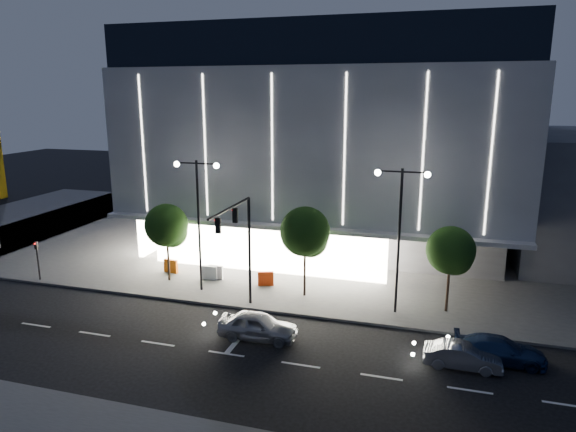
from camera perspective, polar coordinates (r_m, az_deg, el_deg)
The scene contains 17 objects.
ground at distance 29.75m, azimuth -9.35°, elevation -13.03°, with size 160.00×160.00×0.00m, color black.
sidewalk_museum at distance 50.11m, azimuth 7.84°, elevation -1.81°, with size 70.00×40.00×0.15m, color #474747.
museum at distance 47.19m, azimuth 5.44°, elevation 8.67°, with size 30.00×25.80×18.00m.
traffic_mast at distance 30.42m, azimuth -5.31°, elevation -2.14°, with size 0.33×5.89×7.07m.
street_lamp_west at distance 34.15m, azimuth -9.96°, elevation 1.05°, with size 3.16×0.36×9.00m.
street_lamp_east at distance 30.79m, azimuth 12.33°, elevation -0.42°, with size 3.16×0.36×9.00m.
ped_signal_far at distance 40.70m, azimuth -26.07°, elevation -4.06°, with size 0.22×0.24×3.00m.
tree_left at distance 36.84m, azimuth -13.30°, elevation -1.27°, with size 3.02×3.02×5.72m.
tree_mid at distance 33.08m, azimuth 1.95°, elevation -2.05°, with size 3.25×3.25×6.15m.
tree_right at distance 32.28m, azimuth 17.65°, elevation -3.93°, with size 2.91×2.91×5.51m.
car_lead at distance 28.86m, azimuth -3.38°, elevation -12.08°, with size 1.78×4.41×1.50m, color #9C9FA4.
car_second at distance 27.50m, azimuth 18.81°, elevation -14.51°, with size 1.30×3.73×1.23m, color #97999E.
car_third at distance 28.64m, azimuth 22.45°, elevation -13.60°, with size 1.81×4.45×1.29m, color navy.
barrier_a at distance 39.37m, azimuth -12.89°, elevation -5.44°, with size 1.10×0.25×1.00m, color #E35A0C.
barrier_b at distance 37.44m, azimuth -8.69°, elevation -6.25°, with size 1.10×0.25×1.00m, color white.
barrier_c at distance 35.91m, azimuth -2.48°, elevation -6.97°, with size 1.10×0.25×1.00m, color red.
barrier_d at distance 37.48m, azimuth -8.03°, elevation -6.20°, with size 1.10×0.25×1.00m, color white.
Camera 1 is at (11.90, -23.86, 13.20)m, focal length 32.00 mm.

